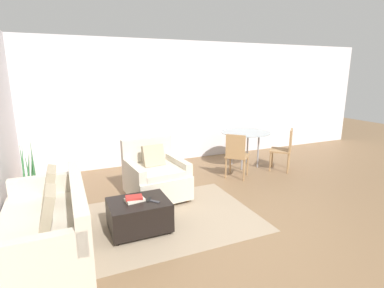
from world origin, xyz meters
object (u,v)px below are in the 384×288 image
(book_stack, at_px, (134,199))
(potted_plant, at_px, (32,193))
(dining_chair_near_left, at_px, (236,153))
(ottoman, at_px, (139,214))
(armchair, at_px, (156,176))
(dining_table, at_px, (246,136))
(tv_remote_secondary, at_px, (155,201))
(couch, at_px, (48,230))
(dining_chair_near_right, at_px, (285,147))
(tv_remote_primary, at_px, (149,200))

(book_stack, distance_m, potted_plant, 1.84)
(book_stack, xyz_separation_m, dining_chair_near_left, (2.29, 1.19, 0.07))
(ottoman, distance_m, potted_plant, 1.88)
(armchair, bearing_deg, dining_table, 20.21)
(tv_remote_secondary, bearing_deg, armchair, 72.52)
(tv_remote_secondary, xyz_separation_m, dining_table, (2.66, 1.92, 0.26))
(couch, height_order, dining_chair_near_right, couch)
(book_stack, distance_m, dining_table, 3.41)
(couch, relative_size, tv_remote_primary, 12.56)
(tv_remote_primary, height_order, tv_remote_secondary, same)
(dining_chair_near_left, height_order, dining_chair_near_right, same)
(dining_table, bearing_deg, tv_remote_secondary, -144.20)
(book_stack, xyz_separation_m, potted_plant, (-1.30, 1.28, -0.19))
(couch, distance_m, ottoman, 1.09)
(couch, xyz_separation_m, tv_remote_primary, (1.22, 0.09, 0.12))
(dining_table, height_order, dining_chair_near_right, dining_chair_near_right)
(armchair, height_order, dining_chair_near_right, armchair)
(book_stack, distance_m, dining_chair_near_right, 3.69)
(potted_plant, distance_m, dining_table, 4.24)
(tv_remote_secondary, distance_m, dining_chair_near_left, 2.44)
(book_stack, height_order, potted_plant, potted_plant)
(ottoman, xyz_separation_m, dining_chair_near_left, (2.25, 1.22, 0.29))
(tv_remote_secondary, height_order, dining_chair_near_right, dining_chair_near_right)
(tv_remote_primary, distance_m, potted_plant, 2.00)
(couch, distance_m, book_stack, 1.06)
(couch, xyz_separation_m, book_stack, (1.04, 0.14, 0.15))
(armchair, bearing_deg, couch, -146.27)
(ottoman, xyz_separation_m, potted_plant, (-1.35, 1.31, 0.03))
(ottoman, xyz_separation_m, tv_remote_primary, (0.14, -0.02, 0.19))
(couch, distance_m, armchair, 1.93)
(couch, height_order, tv_remote_primary, couch)
(couch, xyz_separation_m, dining_chair_near_left, (3.33, 1.33, 0.22))
(dining_chair_near_right, bearing_deg, tv_remote_secondary, -158.01)
(ottoman, distance_m, dining_chair_near_left, 2.57)
(tv_remote_primary, xyz_separation_m, potted_plant, (-1.48, 1.33, -0.17))
(dining_table, xyz_separation_m, dining_chair_near_left, (-0.60, -0.60, -0.17))
(dining_chair_near_left, bearing_deg, potted_plant, 178.46)
(armchair, distance_m, dining_chair_near_left, 1.75)
(armchair, bearing_deg, book_stack, -121.40)
(couch, relative_size, dining_chair_near_right, 2.02)
(armchair, relative_size, ottoman, 1.32)
(couch, bearing_deg, tv_remote_primary, 4.41)
(book_stack, bearing_deg, tv_remote_primary, -13.73)
(potted_plant, bearing_deg, dining_table, 6.86)
(tv_remote_primary, bearing_deg, tv_remote_secondary, -58.09)
(tv_remote_primary, relative_size, dining_chair_near_left, 0.16)
(dining_chair_near_left, bearing_deg, dining_chair_near_right, 0.00)
(book_stack, height_order, tv_remote_primary, book_stack)
(armchair, xyz_separation_m, dining_chair_near_left, (1.72, 0.25, 0.15))
(book_stack, relative_size, dining_chair_near_right, 0.29)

